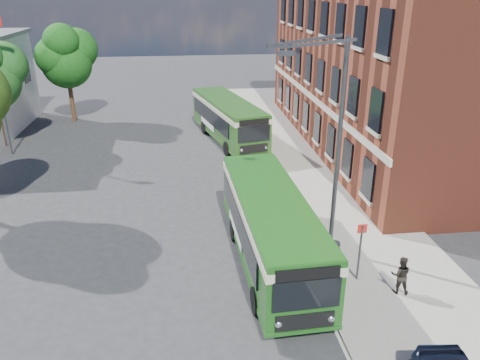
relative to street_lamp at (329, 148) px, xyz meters
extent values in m
plane|color=#2C2C2F|center=(-4.84, 2.00, -4.79)|extent=(120.00, 120.00, 0.00)
cube|color=gray|center=(2.16, 10.00, -4.72)|extent=(6.00, 48.00, 0.15)
cube|color=beige|center=(-0.89, 10.00, -4.79)|extent=(0.12, 48.00, 0.01)
cube|color=maroon|center=(9.16, 14.00, 1.21)|extent=(12.00, 26.00, 12.00)
cube|color=beige|center=(3.12, 14.00, -1.19)|extent=(0.12, 26.00, 0.35)
cylinder|color=#3A3C3F|center=(0.36, 0.00, -4.64)|extent=(0.44, 0.44, 0.30)
cylinder|color=#3A3C3F|center=(0.36, 0.00, -0.29)|extent=(0.18, 0.18, 9.00)
cube|color=#3A3C3F|center=(-0.87, -0.60, 4.01)|extent=(2.58, 0.46, 0.37)
cube|color=#3A3C3F|center=(-0.87, 0.60, 4.01)|extent=(2.58, 0.46, 0.37)
cube|color=#3A3C3F|center=(-2.11, -1.08, 3.76)|extent=(0.55, 0.22, 0.16)
cube|color=#3A3C3F|center=(-2.11, 1.08, 3.76)|extent=(0.55, 0.22, 0.16)
cylinder|color=#3A3C3F|center=(0.76, -2.20, -3.54)|extent=(0.08, 0.08, 2.50)
cube|color=red|center=(0.76, -2.20, -2.44)|extent=(0.35, 0.04, 0.35)
cube|color=#1B5417|center=(-2.32, -0.39, -3.02)|extent=(2.89, 9.88, 2.45)
cube|color=#1B5417|center=(-2.32, -0.39, -4.29)|extent=(2.93, 9.92, 0.14)
cube|color=black|center=(-3.61, -0.14, -2.89)|extent=(0.40, 7.98, 1.10)
cube|color=black|center=(-1.06, -0.04, -2.89)|extent=(0.40, 7.98, 1.10)
cube|color=beige|center=(-2.32, -0.39, -2.19)|extent=(2.96, 9.94, 0.32)
cube|color=#1B5417|center=(-2.32, -0.39, -1.83)|extent=(2.79, 9.78, 0.12)
cube|color=black|center=(-2.12, -5.31, -2.84)|extent=(2.15, 0.17, 1.05)
cube|color=black|center=(-2.12, -5.32, -2.09)|extent=(2.00, 0.16, 0.38)
cube|color=black|center=(-2.12, -5.32, -3.84)|extent=(1.90, 0.16, 0.55)
sphere|color=silver|center=(-2.97, -5.34, -3.84)|extent=(0.26, 0.26, 0.26)
sphere|color=silver|center=(-1.28, -5.27, -3.84)|extent=(0.26, 0.26, 0.26)
cube|color=black|center=(-2.52, 4.53, -2.79)|extent=(2.00, 0.16, 0.90)
cube|color=white|center=(-3.65, 0.55, -3.64)|extent=(0.17, 3.20, 0.45)
cylinder|color=black|center=(-3.37, -3.53, -4.29)|extent=(0.32, 1.01, 1.00)
cylinder|color=black|center=(-1.03, -3.44, -4.29)|extent=(0.32, 1.01, 1.00)
cylinder|color=black|center=(-3.58, 1.65, -4.29)|extent=(0.32, 1.01, 1.00)
cylinder|color=black|center=(-1.24, 1.75, -4.29)|extent=(0.32, 1.01, 1.00)
cube|color=#245219|center=(-2.41, 16.27, -3.02)|extent=(4.76, 10.34, 2.45)
cube|color=#245219|center=(-2.41, 16.27, -4.29)|extent=(4.80, 10.39, 0.14)
cube|color=black|center=(-3.72, 16.27, -2.89)|extent=(1.98, 8.03, 1.10)
cube|color=black|center=(-1.23, 16.86, -2.89)|extent=(1.98, 8.03, 1.10)
cube|color=beige|center=(-2.41, 16.27, -2.19)|extent=(4.83, 10.42, 0.32)
cube|color=#245219|center=(-2.41, 16.27, -1.83)|extent=(4.63, 10.22, 0.12)
cube|color=black|center=(-1.24, 11.36, -2.84)|extent=(2.11, 0.58, 1.05)
cube|color=black|center=(-1.24, 11.35, -2.09)|extent=(1.96, 0.54, 0.38)
cube|color=black|center=(-1.24, 11.35, -3.84)|extent=(1.87, 0.52, 0.55)
sphere|color=silver|center=(-2.07, 11.17, -3.84)|extent=(0.26, 0.26, 0.26)
sphere|color=silver|center=(-0.41, 11.57, -3.84)|extent=(0.26, 0.26, 0.26)
cube|color=black|center=(-3.58, 21.18, -2.79)|extent=(1.96, 0.54, 0.90)
cube|color=white|center=(-3.89, 16.95, -3.64)|extent=(0.78, 3.12, 0.45)
cylinder|color=black|center=(-2.80, 12.87, -4.29)|extent=(0.50, 1.04, 1.00)
cylinder|color=black|center=(-0.52, 13.41, -4.29)|extent=(0.50, 1.04, 1.00)
cylinder|color=black|center=(-4.06, 18.16, -4.29)|extent=(0.50, 1.04, 1.00)
cylinder|color=black|center=(-1.78, 18.70, -4.29)|extent=(0.50, 1.04, 1.00)
imported|color=black|center=(-0.24, -2.25, -3.73)|extent=(0.69, 0.48, 1.82)
imported|color=black|center=(1.99, -3.19, -3.90)|extent=(0.86, 0.76, 1.48)
cylinder|color=#3C2416|center=(-18.47, 16.87, -3.16)|extent=(0.36, 0.36, 3.27)
sphere|color=#1C4F1B|center=(-17.72, 17.47, 0.78)|extent=(3.27, 3.27, 3.27)
cylinder|color=#3C2416|center=(-14.84, 23.25, -3.09)|extent=(0.36, 0.36, 3.41)
sphere|color=#154913|center=(-14.84, 23.25, 0.01)|extent=(4.03, 4.03, 4.03)
sphere|color=#154913|center=(-14.07, 23.87, 1.02)|extent=(3.41, 3.41, 3.41)
sphere|color=#154913|center=(-15.54, 22.71, 0.63)|extent=(3.10, 3.10, 3.10)
sphere|color=#154913|center=(-14.84, 22.48, 1.79)|extent=(2.79, 2.79, 2.79)
camera|label=1|loc=(-5.56, -16.74, 5.86)|focal=35.00mm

